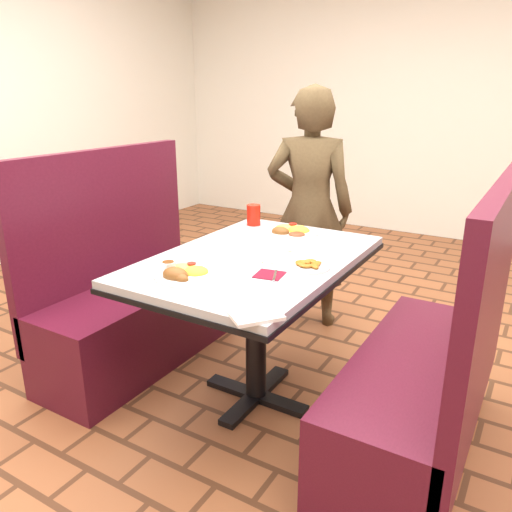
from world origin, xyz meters
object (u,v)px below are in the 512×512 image
near_dinner_plate (184,270)px  far_dinner_plate (291,230)px  dining_table (256,276)px  booth_bench_left (134,304)px  plantain_plate (309,265)px  diner_person (309,210)px  booth_bench_right (426,387)px  red_tumbler (254,215)px

near_dinner_plate → far_dinner_plate: (0.08, 0.78, -0.00)m
dining_table → booth_bench_left: 0.86m
plantain_plate → diner_person: bearing=115.0°
diner_person → plantain_plate: (0.46, -0.98, 0.01)m
booth_bench_left → booth_bench_right: (1.60, 0.00, 0.00)m
booth_bench_right → red_tumbler: bearing=156.7°
diner_person → far_dinner_plate: bearing=88.4°
booth_bench_right → red_tumbler: (-1.10, 0.47, 0.48)m
near_dinner_plate → red_tumbler: red_tumbler is taller
plantain_plate → dining_table: bearing=175.6°
near_dinner_plate → plantain_plate: near_dinner_plate is taller
far_dinner_plate → plantain_plate: far_dinner_plate is taller
diner_person → far_dinner_plate: 0.58m
dining_table → booth_bench_right: booth_bench_right is taller
near_dinner_plate → far_dinner_plate: size_ratio=0.89×
plantain_plate → near_dinner_plate: bearing=-137.3°
dining_table → booth_bench_left: bearing=180.0°
near_dinner_plate → diner_person: bearing=93.0°
booth_bench_right → plantain_plate: 0.68m
diner_person → near_dinner_plate: 1.34m
dining_table → diner_person: bearing=100.8°
diner_person → booth_bench_left: bearing=40.3°
dining_table → red_tumbler: 0.58m
plantain_plate → red_tumbler: red_tumbler is taller
booth_bench_left → near_dinner_plate: booth_bench_left is taller
plantain_plate → far_dinner_plate: bearing=125.7°
far_dinner_plate → plantain_plate: size_ratio=1.59×
booth_bench_left → booth_bench_right: 1.60m
booth_bench_left → diner_person: bearing=57.3°
far_dinner_plate → red_tumbler: (-0.27, 0.07, 0.03)m
booth_bench_left → far_dinner_plate: bearing=27.7°
dining_table → far_dinner_plate: (-0.03, 0.40, 0.12)m
diner_person → plantain_plate: bearing=98.0°
near_dinner_plate → plantain_plate: bearing=42.7°
diner_person → red_tumbler: size_ratio=13.11×
booth_bench_left → booth_bench_right: size_ratio=1.00×
booth_bench_right → plantain_plate: size_ratio=6.70×
dining_table → plantain_plate: bearing=-4.4°
far_dinner_plate → booth_bench_left: bearing=-152.3°
booth_bench_right → far_dinner_plate: size_ratio=4.22×
booth_bench_left → far_dinner_plate: (0.77, 0.40, 0.45)m
far_dinner_plate → red_tumbler: red_tumbler is taller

